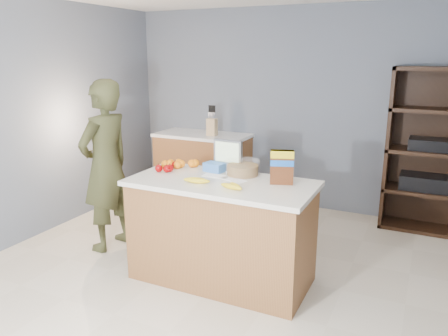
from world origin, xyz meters
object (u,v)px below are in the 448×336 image
at_px(person, 106,166).
at_px(cereal_box, 282,165).
at_px(shelving_unit, 430,154).
at_px(tv, 228,153).
at_px(counter_peninsula, 221,235).

height_order(person, cereal_box, person).
bearing_deg(cereal_box, person, -179.57).
xyz_separation_m(shelving_unit, cereal_box, (-1.07, -1.92, 0.20)).
relative_size(shelving_unit, tv, 6.38).
xyz_separation_m(tv, cereal_box, (0.57, -0.20, 0.00)).
relative_size(person, cereal_box, 6.09).
bearing_deg(person, cereal_box, 95.48).
bearing_deg(shelving_unit, cereal_box, -119.22).
bearing_deg(tv, person, -170.17).
bearing_deg(counter_peninsula, shelving_unit, 52.89).
relative_size(counter_peninsula, shelving_unit, 0.87).
xyz_separation_m(counter_peninsula, shelving_unit, (1.55, 2.05, 0.45)).
xyz_separation_m(person, tv, (1.23, 0.21, 0.21)).
relative_size(shelving_unit, person, 1.06).
distance_m(counter_peninsula, shelving_unit, 2.61).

